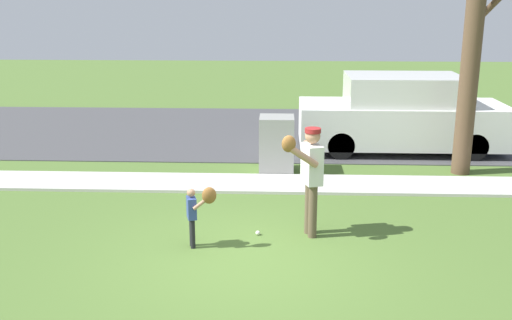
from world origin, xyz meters
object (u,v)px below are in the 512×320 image
object	(u,v)px
person_child	(197,208)
baseball	(258,233)
utility_cabinet	(277,144)
street_tree_near	(474,32)
person_adult	(310,170)
parked_van_white	(402,115)

from	to	relation	value
person_child	baseball	bearing A→B (deg)	13.49
person_child	utility_cabinet	distance (m)	4.32
baseball	street_tree_near	xyz separation A→B (m)	(4.31, 3.69, 3.00)
person_adult	person_child	bearing A→B (deg)	0.83
person_child	parked_van_white	bearing A→B (deg)	38.53
baseball	parked_van_white	xyz separation A→B (m)	(3.34, 5.58, 0.87)
utility_cabinet	person_child	bearing A→B (deg)	-105.79
street_tree_near	parked_van_white	distance (m)	3.01
person_child	baseball	size ratio (longest dim) A/B	13.47
person_adult	baseball	bearing A→B (deg)	-15.39
utility_cabinet	street_tree_near	world-z (taller)	street_tree_near
person_child	utility_cabinet	xyz separation A→B (m)	(1.17, 4.15, -0.03)
utility_cabinet	street_tree_near	bearing A→B (deg)	0.91
parked_van_white	street_tree_near	bearing A→B (deg)	-62.74
person_child	baseball	xyz separation A→B (m)	(0.90, 0.53, -0.61)
parked_van_white	person_adult	bearing A→B (deg)	-114.34
person_adult	baseball	world-z (taller)	person_adult
baseball	person_child	bearing A→B (deg)	-149.82
utility_cabinet	street_tree_near	size ratio (longest dim) A/B	0.22
street_tree_near	parked_van_white	bearing A→B (deg)	117.26
baseball	utility_cabinet	xyz separation A→B (m)	(0.27, 3.63, 0.58)
person_child	street_tree_near	size ratio (longest dim) A/B	0.17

